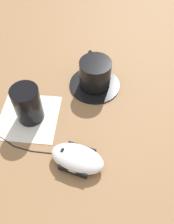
% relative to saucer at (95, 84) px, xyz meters
% --- Properties ---
extents(ground_plane, '(3.00, 3.00, 0.00)m').
position_rel_saucer_xyz_m(ground_plane, '(-0.12, 0.08, -0.00)').
color(ground_plane, olive).
extents(saucer, '(0.13, 0.13, 0.01)m').
position_rel_saucer_xyz_m(saucer, '(0.00, 0.00, 0.00)').
color(saucer, black).
rests_on(saucer, ground).
extents(coffee_cup, '(0.11, 0.08, 0.07)m').
position_rel_saucer_xyz_m(coffee_cup, '(0.00, 0.00, 0.04)').
color(coffee_cup, black).
rests_on(coffee_cup, saucer).
extents(computer_mouse, '(0.08, 0.12, 0.04)m').
position_rel_saucer_xyz_m(computer_mouse, '(-0.22, -0.01, 0.01)').
color(computer_mouse, silver).
rests_on(computer_mouse, ground).
extents(mouse_cable, '(0.07, 0.25, 0.00)m').
position_rel_saucer_xyz_m(mouse_cable, '(-0.20, 0.18, -0.00)').
color(mouse_cable, black).
rests_on(mouse_cable, ground).
extents(napkin_under_glass, '(0.15, 0.15, 0.00)m').
position_rel_saucer_xyz_m(napkin_under_glass, '(-0.13, 0.13, -0.00)').
color(napkin_under_glass, silver).
rests_on(napkin_under_glass, ground).
extents(drinking_glass, '(0.06, 0.06, 0.09)m').
position_rel_saucer_xyz_m(drinking_glass, '(-0.13, 0.13, 0.04)').
color(drinking_glass, black).
rests_on(drinking_glass, napkin_under_glass).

